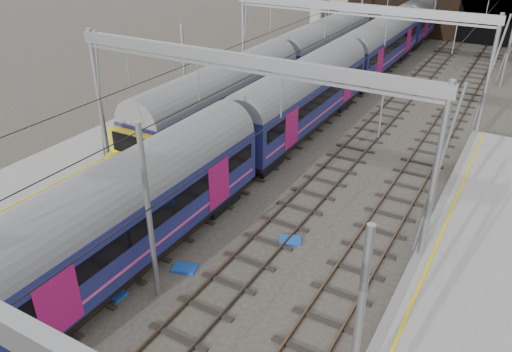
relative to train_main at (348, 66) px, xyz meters
The scene contains 9 objects.
ground 27.20m from the train_main, 85.76° to the right, with size 160.00×160.00×0.00m, color #38332D.
tracks 12.42m from the train_main, 80.54° to the right, with size 14.40×80.00×0.22m.
overhead_line 7.15m from the train_main, 70.09° to the right, with size 16.80×80.00×8.00m.
retaining_wall 25.22m from the train_main, 82.23° to the left, with size 28.00×2.75×9.00m.
train_main is the anchor object (origin of this frame).
train_second 5.12m from the train_main, 141.38° to the right, with size 2.83×32.70×4.85m.
equip_cover_a 23.50m from the train_main, 85.18° to the right, with size 0.94×0.66×0.11m, color #1642AA.
equip_cover_b 25.96m from the train_main, 88.79° to the right, with size 0.91×0.64×0.11m, color #1642AA.
equip_cover_c 20.16m from the train_main, 76.11° to the right, with size 0.96×0.68×0.11m, color #1642AA.
Camera 1 is at (10.43, -8.82, 12.80)m, focal length 35.00 mm.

